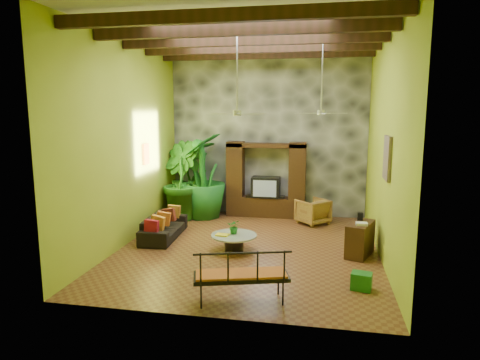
% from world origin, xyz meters
% --- Properties ---
extents(ground, '(7.00, 7.00, 0.00)m').
position_xyz_m(ground, '(0.00, 0.00, 0.00)').
color(ground, brown).
rests_on(ground, ground).
extents(ceiling, '(6.00, 7.00, 0.02)m').
position_xyz_m(ceiling, '(0.00, 0.00, 5.00)').
color(ceiling, silver).
rests_on(ceiling, back_wall).
extents(back_wall, '(6.00, 0.02, 5.00)m').
position_xyz_m(back_wall, '(0.00, 3.50, 2.50)').
color(back_wall, '#9CB328').
rests_on(back_wall, ground).
extents(left_wall, '(0.02, 7.00, 5.00)m').
position_xyz_m(left_wall, '(-3.00, 0.00, 2.50)').
color(left_wall, '#9CB328').
rests_on(left_wall, ground).
extents(right_wall, '(0.02, 7.00, 5.00)m').
position_xyz_m(right_wall, '(3.00, 0.00, 2.50)').
color(right_wall, '#9CB328').
rests_on(right_wall, ground).
extents(stone_accent_wall, '(5.98, 0.10, 4.98)m').
position_xyz_m(stone_accent_wall, '(0.00, 3.44, 2.50)').
color(stone_accent_wall, '#34353B').
rests_on(stone_accent_wall, ground).
extents(ceiling_beams, '(5.95, 5.36, 0.22)m').
position_xyz_m(ceiling_beams, '(0.00, 0.00, 4.78)').
color(ceiling_beams, black).
rests_on(ceiling_beams, ceiling).
extents(entertainment_center, '(2.40, 0.55, 2.30)m').
position_xyz_m(entertainment_center, '(0.00, 3.14, 0.97)').
color(entertainment_center, '#321D0E').
rests_on(entertainment_center, ground).
extents(ceiling_fan_front, '(1.28, 1.28, 1.86)m').
position_xyz_m(ceiling_fan_front, '(-0.20, -0.40, 3.40)').
color(ceiling_fan_front, '#B1B1B6').
rests_on(ceiling_fan_front, ceiling).
extents(ceiling_fan_back, '(1.28, 1.28, 1.86)m').
position_xyz_m(ceiling_fan_back, '(1.60, 1.20, 3.40)').
color(ceiling_fan_back, '#B1B1B6').
rests_on(ceiling_fan_back, ceiling).
extents(wall_art_mask, '(0.06, 0.32, 0.55)m').
position_xyz_m(wall_art_mask, '(-2.96, 1.00, 2.10)').
color(wall_art_mask, yellow).
rests_on(wall_art_mask, left_wall).
extents(wall_art_painting, '(0.06, 0.70, 0.90)m').
position_xyz_m(wall_art_painting, '(2.96, -0.60, 2.30)').
color(wall_art_painting, navy).
rests_on(wall_art_painting, right_wall).
extents(sofa, '(0.85, 1.96, 0.56)m').
position_xyz_m(sofa, '(-2.30, 0.45, 0.28)').
color(sofa, black).
rests_on(sofa, ground).
extents(wicker_armchair, '(1.11, 1.11, 0.73)m').
position_xyz_m(wicker_armchair, '(1.45, 2.52, 0.36)').
color(wicker_armchair, '#945E35').
rests_on(wicker_armchair, ground).
extents(tall_plant_a, '(1.42, 1.19, 2.31)m').
position_xyz_m(tall_plant_a, '(-2.43, 3.01, 1.15)').
color(tall_plant_a, '#266A1C').
rests_on(tall_plant_a, ground).
extents(tall_plant_b, '(1.60, 1.65, 2.34)m').
position_xyz_m(tall_plant_b, '(-2.51, 2.34, 1.17)').
color(tall_plant_b, '#205E18').
rests_on(tall_plant_b, ground).
extents(tall_plant_c, '(1.48, 1.48, 2.58)m').
position_xyz_m(tall_plant_c, '(-1.88, 2.69, 1.29)').
color(tall_plant_c, '#1B6923').
rests_on(tall_plant_c, ground).
extents(coffee_table, '(1.06, 1.06, 0.40)m').
position_xyz_m(coffee_table, '(-0.30, -0.28, 0.26)').
color(coffee_table, black).
rests_on(coffee_table, ground).
extents(centerpiece_plant, '(0.32, 0.28, 0.34)m').
position_xyz_m(centerpiece_plant, '(-0.31, -0.19, 0.57)').
color(centerpiece_plant, '#1C6C23').
rests_on(centerpiece_plant, coffee_table).
extents(yellow_tray, '(0.32, 0.24, 0.03)m').
position_xyz_m(yellow_tray, '(-0.55, -0.40, 0.42)').
color(yellow_tray, yellow).
rests_on(yellow_tray, coffee_table).
extents(iron_bench, '(1.71, 1.02, 0.57)m').
position_xyz_m(iron_bench, '(0.35, -2.91, 0.53)').
color(iron_bench, black).
rests_on(iron_bench, ground).
extents(side_console, '(0.73, 1.04, 0.76)m').
position_xyz_m(side_console, '(2.56, -0.02, 0.38)').
color(side_console, '#392312').
rests_on(side_console, ground).
extents(green_bin, '(0.41, 0.35, 0.32)m').
position_xyz_m(green_bin, '(2.43, -1.94, 0.16)').
color(green_bin, '#1E7227').
rests_on(green_bin, ground).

